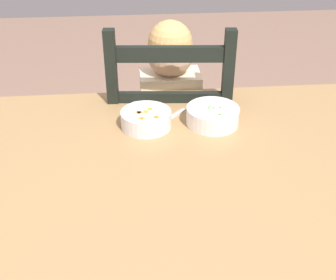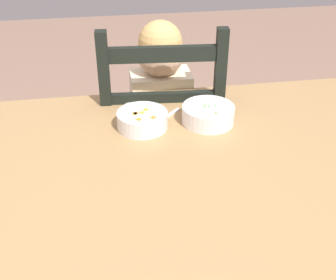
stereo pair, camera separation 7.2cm
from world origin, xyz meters
name	(u,v)px [view 2 (the right image)]	position (x,y,z in m)	size (l,w,h in m)	color
dining_table	(153,198)	(0.00, 0.00, 0.64)	(1.54, 0.97, 0.73)	#A27C4E
dining_chair	(161,147)	(0.10, 0.53, 0.46)	(0.45, 0.45, 0.98)	black
child_figure	(162,109)	(0.10, 0.53, 0.63)	(0.32, 0.31, 0.96)	beige
bowl_of_peas	(208,114)	(0.20, 0.24, 0.76)	(0.16, 0.16, 0.06)	white
bowl_of_carrots	(143,119)	(0.00, 0.24, 0.76)	(0.15, 0.15, 0.05)	white
spoon	(162,120)	(0.06, 0.26, 0.73)	(0.11, 0.11, 0.01)	silver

